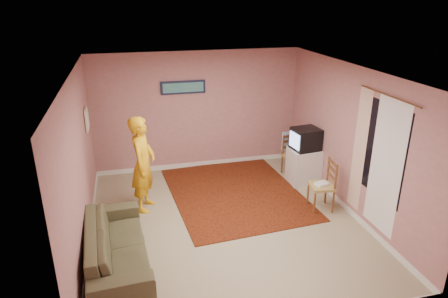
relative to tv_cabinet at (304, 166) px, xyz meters
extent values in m
plane|color=tan|center=(-1.95, -1.12, -0.37)|extent=(5.00, 5.00, 0.00)
cube|color=#B4767C|center=(-1.95, 1.38, 0.93)|extent=(4.50, 0.02, 2.60)
cube|color=#B4767C|center=(-1.95, -3.62, 0.93)|extent=(4.50, 0.02, 2.60)
cube|color=#B4767C|center=(-4.20, -1.12, 0.93)|extent=(0.02, 5.00, 2.60)
cube|color=#B4767C|center=(0.30, -1.12, 0.93)|extent=(0.02, 5.00, 2.60)
cube|color=silver|center=(-1.95, -1.12, 2.23)|extent=(4.50, 5.00, 0.02)
cube|color=white|center=(-1.95, 1.37, -0.32)|extent=(4.50, 0.02, 0.10)
cube|color=white|center=(-4.19, -1.12, -0.32)|extent=(0.02, 5.00, 0.10)
cube|color=white|center=(0.29, -1.12, -0.32)|extent=(0.02, 5.00, 0.10)
cube|color=black|center=(0.29, -2.02, 1.08)|extent=(0.01, 1.10, 1.50)
cube|color=white|center=(0.28, -2.17, 0.88)|extent=(0.01, 0.75, 2.10)
cube|color=white|center=(0.26, -1.47, 0.88)|extent=(0.01, 0.35, 2.10)
cylinder|color=brown|center=(0.25, -2.02, 1.95)|extent=(0.02, 1.40, 0.02)
cube|color=#121833|center=(-2.25, 1.35, 1.48)|extent=(0.95, 0.03, 0.28)
cube|color=teal|center=(-2.25, 1.33, 1.48)|extent=(0.86, 0.01, 0.20)
cube|color=beige|center=(-4.17, 0.48, 1.18)|extent=(0.03, 0.38, 0.42)
cube|color=silver|center=(-4.15, 0.48, 1.18)|extent=(0.01, 0.30, 0.34)
cube|color=black|center=(-1.50, -0.14, -0.37)|extent=(2.64, 3.20, 0.02)
cube|color=silver|center=(0.00, 0.00, 0.00)|extent=(0.59, 0.53, 0.75)
cube|color=black|center=(0.00, 0.00, 0.59)|extent=(0.56, 0.52, 0.44)
cube|color=#8CB2F2|center=(-0.26, -0.03, 0.59)|extent=(0.07, 0.37, 0.31)
cube|color=tan|center=(-0.04, 0.45, 0.05)|extent=(0.48, 0.47, 0.05)
cube|color=brown|center=(-0.04, 0.45, 0.28)|extent=(0.39, 0.14, 0.45)
cube|color=#BABABF|center=(-0.04, 0.45, 0.10)|extent=(0.35, 0.28, 0.06)
cube|color=#819CD3|center=(-0.04, 0.64, 0.33)|extent=(0.40, 0.05, 0.42)
cube|color=tan|center=(-0.15, -1.09, 0.08)|extent=(0.45, 0.47, 0.05)
cube|color=brown|center=(-0.15, -1.09, 0.33)|extent=(0.09, 0.43, 0.49)
cube|color=white|center=(-0.15, -1.09, 0.13)|extent=(0.26, 0.21, 0.05)
imported|color=#4A452D|center=(-3.75, -1.85, -0.06)|extent=(0.96, 2.17, 0.62)
imported|color=gold|center=(-3.24, -0.29, 0.50)|extent=(0.61, 0.74, 1.75)
camera|label=1|loc=(-3.42, -6.92, 3.31)|focal=32.00mm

